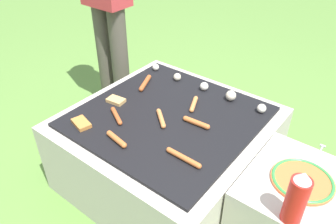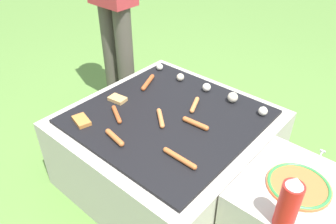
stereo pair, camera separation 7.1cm
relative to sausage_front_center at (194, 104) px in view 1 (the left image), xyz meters
The scene contains 16 objects.
ground_plane 0.49m from the sausage_front_center, 110.01° to the right, with size 14.00×14.00×0.00m, color #567F38.
grill 0.29m from the sausage_front_center, 110.01° to the right, with size 0.98×0.98×0.45m.
side_ledge 0.73m from the sausage_front_center, 15.82° to the right, with size 0.43×0.49×0.45m.
sausage_front_center is the anchor object (origin of this frame).
sausage_mid_left 0.17m from the sausage_front_center, 51.40° to the right, with size 0.15×0.03×0.03m.
sausage_back_left 0.42m from the sausage_front_center, 126.83° to the right, with size 0.14×0.09×0.02m.
sausage_mid_right 0.36m from the sausage_front_center, behind, with size 0.09×0.17×0.03m.
sausage_back_right 0.22m from the sausage_front_center, 105.17° to the right, with size 0.13×0.11×0.02m.
sausage_front_left 0.43m from the sausage_front_center, 61.56° to the right, with size 0.19×0.03×0.02m.
sausage_back_center 0.48m from the sausage_front_center, 103.54° to the right, with size 0.15×0.05×0.03m.
bread_slice_left 0.60m from the sausage_front_center, 125.35° to the right, with size 0.12×0.09×0.02m.
bread_slice_center 0.43m from the sausage_front_center, 147.22° to the right, with size 0.10×0.07×0.02m.
mushroom_row 0.18m from the sausage_front_center, 91.98° to the left, with size 0.79×0.07×0.06m.
plate_colorful 0.68m from the sausage_front_center, 15.73° to the right, with size 0.25×0.25×0.02m.
condiment_bottle 0.79m from the sausage_front_center, 29.47° to the right, with size 0.07×0.07×0.23m.
fork_utensil 0.66m from the sausage_front_center, ahead, with size 0.03×0.21×0.01m.
Camera 1 is at (0.86, -1.09, 1.45)m, focal length 35.00 mm.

